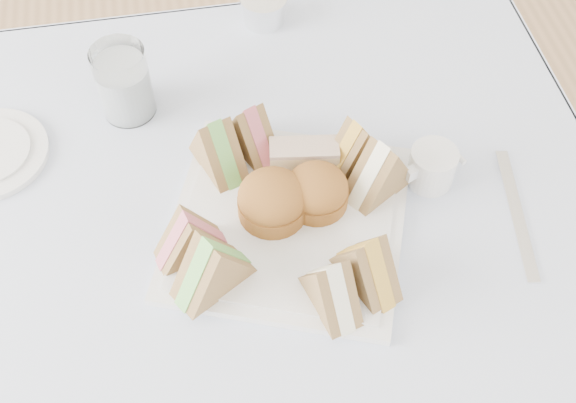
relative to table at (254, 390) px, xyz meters
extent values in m
cube|color=brown|center=(0.00, 0.00, 0.00)|extent=(0.90, 0.90, 0.74)
cube|color=silver|center=(0.00, 0.00, 0.37)|extent=(1.02, 1.02, 0.01)
cube|color=silver|center=(0.07, 0.06, 0.38)|extent=(0.37, 0.37, 0.01)
cylinder|color=#9E5927|center=(0.05, 0.08, 0.42)|extent=(0.12, 0.12, 0.06)
cylinder|color=#9E5927|center=(0.11, 0.08, 0.42)|extent=(0.09, 0.09, 0.05)
cube|color=#D3C789|center=(0.10, 0.14, 0.41)|extent=(0.09, 0.05, 0.04)
cylinder|color=white|center=(-0.12, 0.30, 0.43)|extent=(0.10, 0.10, 0.11)
cylinder|color=white|center=(0.10, 0.46, 0.40)|extent=(0.09, 0.09, 0.04)
cube|color=white|center=(0.36, 0.03, 0.38)|extent=(0.05, 0.21, 0.00)
cube|color=white|center=(0.16, 0.06, 0.38)|extent=(0.02, 0.16, 0.00)
cylinder|color=silver|center=(0.27, 0.10, 0.40)|extent=(0.08, 0.08, 0.06)
camera|label=1|loc=(-0.02, -0.45, 1.14)|focal=45.00mm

